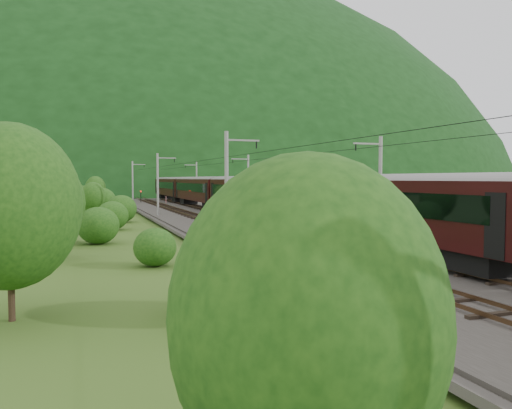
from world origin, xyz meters
name	(u,v)px	position (x,y,z in m)	size (l,w,h in m)	color
ground	(307,247)	(0.00, 0.00, 0.00)	(600.00, 600.00, 0.00)	#39541A
railbed	(261,231)	(0.00, 10.00, 0.15)	(14.00, 220.00, 0.30)	#38332D
track_left	(236,230)	(-2.40, 10.00, 0.37)	(2.40, 220.00, 0.27)	brown
track_right	(285,228)	(2.40, 10.00, 0.37)	(2.40, 220.00, 0.27)	brown
catenary_left	(158,183)	(-6.12, 32.00, 4.50)	(2.54, 192.28, 8.00)	gray
catenary_right	(248,182)	(6.12, 32.00, 4.50)	(2.54, 192.28, 8.00)	gray
overhead_wires	(261,156)	(0.00, 10.00, 7.10)	(4.83, 198.00, 0.03)	black
mountain_main	(109,187)	(0.00, 260.00, 0.00)	(504.00, 360.00, 244.00)	black
train	(221,187)	(2.40, 32.17, 3.89)	(3.33, 159.58, 5.81)	black
hazard_post_near	(166,200)	(-0.06, 62.99, 0.95)	(0.14, 0.14, 1.29)	red
hazard_post_far	(211,209)	(0.41, 30.01, 1.10)	(0.17, 0.17, 1.60)	red
signal	(141,196)	(-4.23, 68.04, 1.64)	(0.25, 0.25, 2.28)	black
vegetation_left	(90,204)	(-14.93, 16.52, 2.62)	(12.08, 147.74, 7.02)	#1A4412
vegetation_right	(322,209)	(12.18, 21.45, 1.26)	(6.59, 98.38, 2.94)	#1A4412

